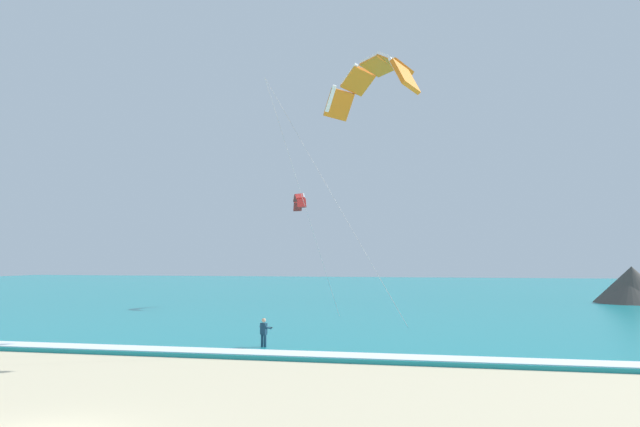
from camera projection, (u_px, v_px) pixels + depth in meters
The scene contains 7 objects.
sea at pixel (373, 291), 87.75m from camera, with size 200.00×120.00×0.20m, color teal.
surf_foam at pixel (229, 351), 30.16m from camera, with size 200.00×1.68×0.04m, color white.
surfboard at pixel (264, 350), 31.76m from camera, with size 0.97×1.46×0.09m.
kitesurfer at pixel (264, 333), 31.84m from camera, with size 0.66×0.65×1.69m.
kite_primary at pixel (373, 78), 36.31m from camera, with size 8.37×7.53×15.61m.
kite_distant at pixel (299, 200), 60.53m from camera, with size 2.33×4.60×1.63m.
headland_right at pixel (632, 288), 62.94m from camera, with size 8.02×8.43×3.96m.
Camera 1 is at (10.68, -14.45, 4.84)m, focal length 34.22 mm.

